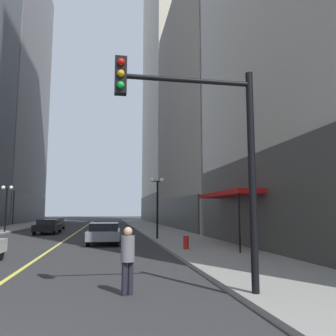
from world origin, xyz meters
The scene contains 16 objects.
ground_plane centered at (0.00, 35.00, 0.00)m, with size 200.00×200.00×0.00m, color #2D2D30.
sidewalk_left centered at (-8.25, 35.00, 0.07)m, with size 4.50×78.00×0.15m, color gray.
sidewalk_right centered at (8.25, 35.00, 0.07)m, with size 4.50×78.00×0.15m, color gray.
lane_centre_stripe centered at (0.00, 35.00, 0.00)m, with size 0.16×70.00×0.01m, color #E5D64C.
building_left_far centered at (-15.72, 60.00, 24.72)m, with size 10.64×26.00×49.65m.
building_right_mid centered at (17.29, 34.50, 14.45)m, with size 13.79×24.00×29.01m.
building_right_far centered at (16.10, 60.00, 35.87)m, with size 11.38×26.00×71.95m.
storefront_awning_right centered at (9.70, 13.86, 2.99)m, with size 1.60×6.85×3.12m.
car_grey centered at (2.78, 17.49, 0.72)m, with size 2.10×4.45×1.32m.
car_black centered at (-2.37, 28.21, 0.72)m, with size 1.98×4.47×1.32m.
car_red centered at (-2.88, 35.29, 0.72)m, with size 1.97×4.19×1.32m.
pedestrian_in_grey_suit centered at (3.48, 4.17, 0.96)m, with size 0.43×0.43×1.65m.
traffic_light_near_right centered at (5.35, 3.19, 3.74)m, with size 3.43×0.35×5.65m.
street_lamp_left_far centered at (-6.40, 29.49, 3.26)m, with size 1.06×0.36×4.43m.
street_lamp_right_mid centered at (6.40, 19.32, 3.26)m, with size 1.06×0.36×4.43m.
fire_hydrant_right centered at (6.90, 12.56, 0.40)m, with size 0.28×0.28×0.80m, color red.
Camera 1 is at (2.97, -4.51, 2.04)m, focal length 36.33 mm.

